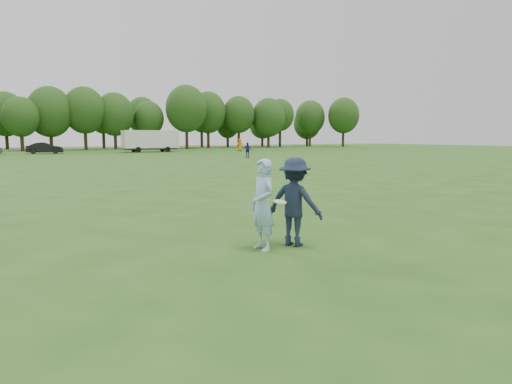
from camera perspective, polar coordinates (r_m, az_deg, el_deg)
ground at (r=9.72m, az=3.47°, el=-7.25°), size 200.00×200.00×0.00m
thrower at (r=9.54m, az=0.85°, el=-1.61°), size 0.49×0.72×1.93m
defender at (r=9.97m, az=4.86°, el=-1.23°), size 1.26×1.44×1.93m
player_far_b at (r=50.51m, az=-1.09°, el=5.27°), size 0.88×1.05×1.68m
player_far_c at (r=71.95m, az=-2.02°, el=5.90°), size 1.09×1.11×1.93m
car_f at (r=67.44m, az=-24.91°, el=5.00°), size 4.75×2.09×1.52m
field_cone at (r=56.68m, az=-5.97°, el=4.73°), size 0.28×0.28×0.30m
disc_in_play at (r=9.50m, az=3.02°, el=-1.24°), size 0.31×0.31×0.09m
cargo_trailer at (r=69.72m, az=-13.07°, el=6.35°), size 9.00×2.75×3.20m
treeline at (r=85.25m, az=-24.51°, el=9.01°), size 130.35×18.39×11.74m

